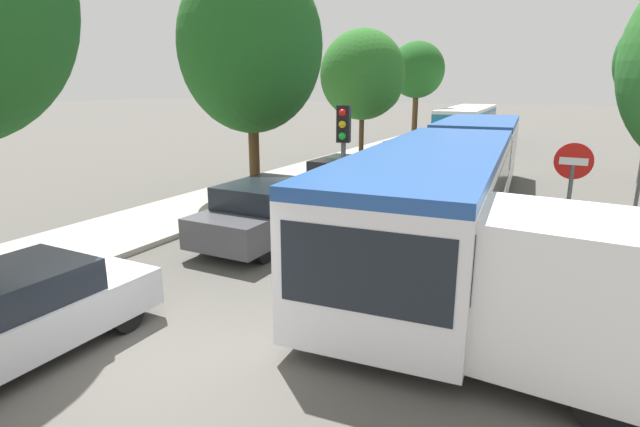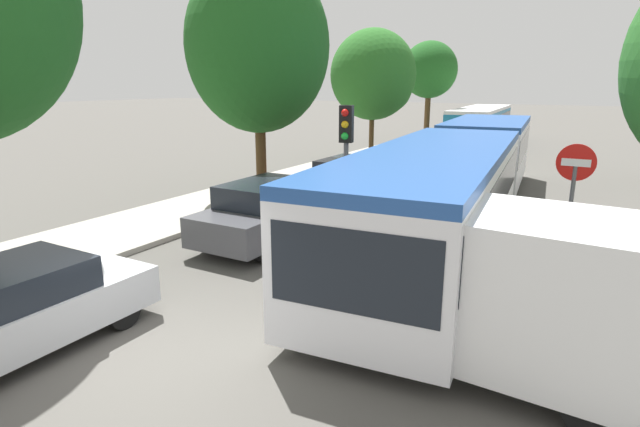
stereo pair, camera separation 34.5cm
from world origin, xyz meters
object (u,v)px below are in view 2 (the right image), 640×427
(white_van, at_px, (492,286))
(traffic_light, at_px, (346,143))
(articulated_bus, at_px, (463,172))
(queued_car_silver, at_px, (15,309))
(tree_left_mid, at_px, (258,46))
(city_bus_rear, at_px, (480,123))
(queued_car_red, at_px, (351,180))
(no_entry_sign, at_px, (572,193))
(tree_left_far, at_px, (375,77))
(queued_car_blue, at_px, (418,157))
(queued_car_graphite, at_px, (270,211))
(tree_left_distant, at_px, (429,70))

(white_van, bearing_deg, traffic_light, -41.18)
(articulated_bus, relative_size, queued_car_silver, 4.50)
(tree_left_mid, bearing_deg, queued_car_silver, -73.45)
(city_bus_rear, distance_m, queued_car_silver, 30.59)
(queued_car_red, xyz_separation_m, white_van, (6.25, -8.33, 0.50))
(city_bus_rear, distance_m, no_entry_sign, 24.70)
(queued_car_silver, distance_m, white_van, 6.87)
(articulated_bus, bearing_deg, tree_left_far, -149.15)
(city_bus_rear, bearing_deg, queued_car_red, 176.59)
(queued_car_blue, height_order, tree_left_mid, tree_left_mid)
(no_entry_sign, bearing_deg, tree_left_mid, -109.17)
(city_bus_rear, bearing_deg, tree_left_far, 161.43)
(tree_left_far, bearing_deg, queued_car_silver, -81.36)
(traffic_light, bearing_deg, white_van, 33.35)
(queued_car_graphite, height_order, tree_left_mid, tree_left_mid)
(queued_car_silver, bearing_deg, articulated_bus, -20.47)
(queued_car_silver, height_order, white_van, white_van)
(city_bus_rear, xyz_separation_m, queued_car_red, (-0.03, -19.22, -0.64))
(tree_left_far, height_order, tree_left_distant, tree_left_distant)
(tree_left_mid, bearing_deg, city_bus_rear, 81.64)
(articulated_bus, height_order, tree_left_mid, tree_left_mid)
(tree_left_far, bearing_deg, tree_left_mid, -90.29)
(city_bus_rear, bearing_deg, articulated_bus, -172.29)
(tree_left_mid, relative_size, tree_left_distant, 1.21)
(queued_car_red, bearing_deg, no_entry_sign, -123.02)
(queued_car_blue, height_order, traffic_light, traffic_light)
(tree_left_far, bearing_deg, queued_car_graphite, -77.06)
(queued_car_silver, distance_m, tree_left_distant, 29.25)
(queued_car_blue, xyz_separation_m, no_entry_sign, (6.71, -10.86, 1.12))
(queued_car_silver, distance_m, traffic_light, 7.80)
(traffic_light, height_order, tree_left_far, tree_left_far)
(tree_left_mid, bearing_deg, queued_car_red, 19.83)
(articulated_bus, bearing_deg, queued_car_blue, -158.05)
(tree_left_far, bearing_deg, no_entry_sign, -52.84)
(articulated_bus, xyz_separation_m, tree_left_distant, (-7.02, 18.43, 3.24))
(articulated_bus, distance_m, no_entry_sign, 4.59)
(queued_car_red, height_order, tree_left_far, tree_left_far)
(white_van, height_order, tree_left_distant, tree_left_distant)
(traffic_light, bearing_deg, tree_left_far, -171.51)
(queued_car_silver, bearing_deg, traffic_light, -12.85)
(articulated_bus, bearing_deg, queued_car_silver, -25.63)
(queued_car_graphite, xyz_separation_m, white_van, (6.06, -3.35, 0.46))
(queued_car_blue, bearing_deg, tree_left_mid, 156.99)
(queued_car_blue, relative_size, no_entry_sign, 1.52)
(queued_car_graphite, bearing_deg, queued_car_blue, -0.10)
(queued_car_silver, distance_m, tree_left_far, 20.35)
(queued_car_graphite, bearing_deg, tree_left_far, 12.93)
(articulated_bus, height_order, queued_car_silver, articulated_bus)
(queued_car_graphite, xyz_separation_m, queued_car_red, (-0.19, 4.98, -0.03))
(articulated_bus, relative_size, tree_left_far, 2.71)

